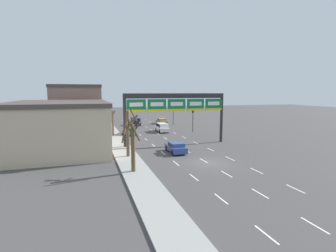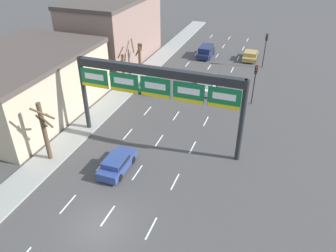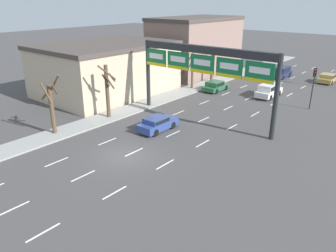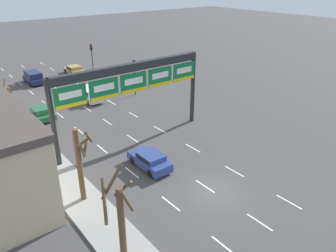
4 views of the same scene
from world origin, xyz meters
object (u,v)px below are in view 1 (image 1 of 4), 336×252
car_green (129,131)px  tree_bare_closest (129,131)px  suv_navy (135,121)px  car_gold (162,121)px  traffic_light_mid_block (193,115)px  tree_bare_furthest (109,120)px  tree_bare_second (133,143)px  traffic_light_near_gantry (173,110)px  car_blue (176,147)px  tree_bare_third (113,122)px  sign_gantry (176,103)px  suv_white (162,127)px

car_green → tree_bare_closest: tree_bare_closest is taller
car_green → suv_navy: (3.59, 13.63, 0.23)m
car_gold → traffic_light_mid_block: (2.13, -14.50, 2.59)m
car_green → suv_navy: bearing=75.2°
car_gold → tree_bare_furthest: 17.30m
car_gold → traffic_light_mid_block: size_ratio=0.89×
suv_navy → traffic_light_mid_block: (8.78, -13.52, 2.35)m
traffic_light_mid_block → tree_bare_second: size_ratio=0.86×
car_green → traffic_light_mid_block: 12.64m
suv_navy → tree_bare_closest: tree_bare_closest is taller
car_green → traffic_light_mid_block: size_ratio=0.87×
traffic_light_near_gantry → tree_bare_second: size_ratio=0.90×
car_green → tree_bare_closest: bearing=-98.9°
suv_navy → car_gold: suv_navy is taller
car_blue → traffic_light_mid_block: bearing=60.6°
tree_bare_closest → tree_bare_third: bearing=91.6°
car_blue → traffic_light_near_gantry: bearing=72.3°
suv_navy → car_gold: bearing=8.4°
car_blue → tree_bare_second: 9.63m
sign_gantry → car_green: sign_gantry is taller
suv_navy → tree_bare_third: size_ratio=0.88×
sign_gantry → car_blue: 7.39m
traffic_light_mid_block → tree_bare_third: size_ratio=0.90×
tree_bare_third → tree_bare_furthest: tree_bare_third is taller
car_blue → tree_bare_third: (-6.49, 14.44, 1.85)m
tree_bare_second → tree_bare_third: 21.11m
suv_navy → tree_bare_furthest: (-6.75, -9.81, 1.55)m
suv_white → tree_bare_second: tree_bare_second is taller
tree_bare_closest → tree_bare_second: size_ratio=1.04×
car_blue → traffic_light_near_gantry: size_ratio=0.85×
car_blue → suv_white: 17.87m
suv_navy → tree_bare_second: tree_bare_second is taller
car_blue → tree_bare_second: tree_bare_second is taller
sign_gantry → suv_white: 13.77m
tree_bare_third → suv_white: bearing=18.0°
suv_navy → car_gold: 6.72m
tree_bare_second → tree_bare_furthest: bearing=90.1°
suv_navy → tree_bare_second: bearing=-100.6°
car_blue → traffic_light_near_gantry: traffic_light_near_gantry is taller
car_green → tree_bare_closest: (-2.57, -16.33, 2.44)m
traffic_light_near_gantry → tree_bare_second: bearing=-114.2°
car_green → traffic_light_near_gantry: traffic_light_near_gantry is taller
car_green → traffic_light_mid_block: (12.37, 0.12, 2.58)m
car_blue → suv_white: suv_white is taller
traffic_light_near_gantry → sign_gantry: bearing=-107.4°
traffic_light_near_gantry → tree_bare_furthest: size_ratio=1.05×
car_blue → traffic_light_near_gantry: (8.83, 27.65, 2.72)m
car_gold → car_green: bearing=-125.0°
sign_gantry → suv_navy: bearing=93.7°
car_blue → car_gold: (6.75, 30.27, -0.01)m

